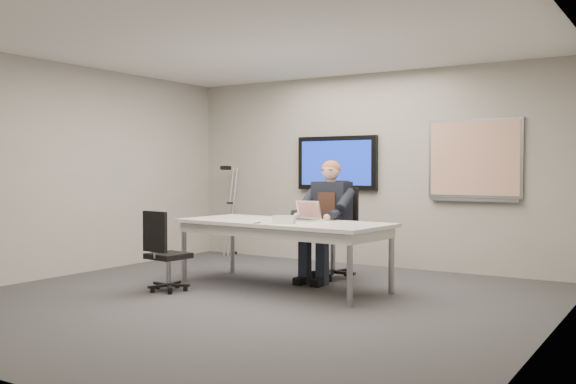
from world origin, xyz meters
The scene contains 15 objects.
floor centered at (0.00, 0.00, 0.00)m, with size 6.00×6.00×0.02m, color #333336.
ceiling centered at (0.00, 0.00, 2.80)m, with size 6.00×6.00×0.02m, color silver.
wall_back centered at (0.00, 3.00, 1.40)m, with size 6.00×0.02×2.80m, color #ACA59B.
wall_left centered at (-3.00, 0.00, 1.40)m, with size 0.02×6.00×2.80m, color #ACA59B.
wall_right centered at (3.00, 0.00, 1.40)m, with size 0.02×6.00×2.80m, color #ACA59B.
conference_table centered at (-0.09, 0.81, 0.70)m, with size 2.65×1.27×0.79m.
tv_display centered at (-0.50, 2.95, 1.50)m, with size 1.30×0.09×0.80m.
whiteboard centered at (1.55, 2.97, 1.53)m, with size 1.25×0.08×1.10m.
office_chair_far centered at (0.10, 1.76, 0.37)m, with size 0.57×0.57×1.17m.
office_chair_near centered at (-1.10, -0.10, 0.29)m, with size 0.49×0.49×0.93m.
seated_person centered at (0.10, 1.48, 0.61)m, with size 0.47×0.80×1.52m.
crutch centered at (-2.37, 2.79, 0.75)m, with size 0.20×0.35×1.50m, color #B1B4B9, non-canonical shape.
laptop centered at (0.08, 1.04, 0.85)m, with size 0.34×0.32×0.23m.
name_tent centered at (0.12, 0.51, 0.84)m, with size 0.24×0.07×0.10m, color silver, non-canonical shape.
pen centered at (-0.16, 0.40, 0.80)m, with size 0.01×0.01×0.14m, color black.
Camera 1 is at (3.99, -5.55, 1.40)m, focal length 40.00 mm.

